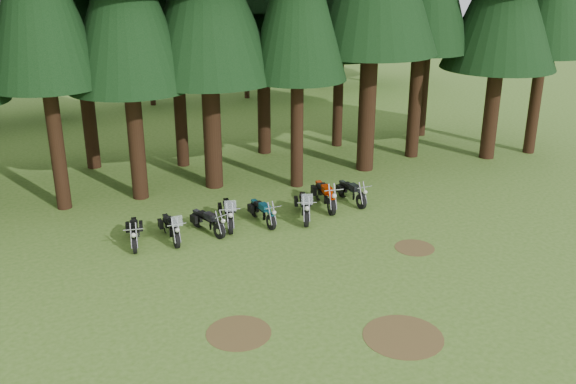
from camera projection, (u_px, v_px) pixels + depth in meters
name	position (u px, v px, depth m)	size (l,w,h in m)	color
ground	(306.00, 279.00, 20.38)	(120.00, 120.00, 0.00)	#3B601B
decid_3	(53.00, 45.00, 38.41)	(6.12, 5.95, 7.65)	#321D10
decid_4	(153.00, 39.00, 41.90)	(5.93, 5.76, 7.41)	#321D10
decid_5	(252.00, 7.00, 43.31)	(8.45, 8.21, 10.56)	#321D10
decid_6	(328.00, 17.00, 47.30)	(7.06, 6.86, 8.82)	#321D10
decid_7	(384.00, 1.00, 48.57)	(8.44, 8.20, 10.55)	#321D10
dirt_patch_0	(239.00, 333.00, 17.52)	(1.80, 1.80, 0.01)	#4C3D1E
dirt_patch_1	(415.00, 248.00, 22.54)	(1.40, 1.40, 0.01)	#4C3D1E
dirt_patch_2	(403.00, 336.00, 17.36)	(2.20, 2.20, 0.01)	#4C3D1E
motorcycle_0	(134.00, 233.00, 22.68)	(0.53, 2.02, 0.83)	black
motorcycle_1	(171.00, 229.00, 23.00)	(0.39, 2.07, 1.31)	black
motorcycle_2	(208.00, 222.00, 23.62)	(0.74, 1.94, 0.81)	black
motorcycle_3	(228.00, 214.00, 24.22)	(0.81, 2.25, 1.42)	black
motorcycle_4	(263.00, 213.00, 24.47)	(0.34, 2.03, 0.82)	black
motorcycle_5	(304.00, 207.00, 24.84)	(1.04, 2.22, 1.43)	black
motorcycle_6	(325.00, 196.00, 25.95)	(0.55, 2.38, 0.97)	black
motorcycle_7	(352.00, 193.00, 26.45)	(0.32, 2.09, 0.85)	black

